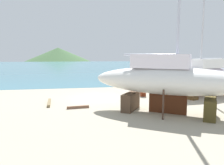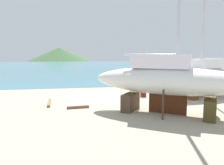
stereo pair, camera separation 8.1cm
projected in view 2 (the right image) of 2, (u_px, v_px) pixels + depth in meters
ground_plane at (105, 111)px, 15.69m from camera, size 45.03×45.03×0.00m
sea_water at (79, 66)px, 79.20m from camera, size 166.93×107.56×0.01m
headland_hill at (59, 59)px, 197.83m from camera, size 97.42×97.42×20.77m
sailboat_far_slipway at (167, 80)px, 14.67m from camera, size 10.24×8.22×17.99m
sailboat_mid_port at (204, 76)px, 21.07m from camera, size 9.29×5.54×12.73m
barrel_ochre at (143, 92)px, 21.14m from camera, size 0.63×0.63×0.91m
timber_short_skew at (78, 107)px, 16.41m from camera, size 1.65×0.30×0.19m
timber_short_cross at (49, 103)px, 17.93m from camera, size 0.37×2.71×0.19m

